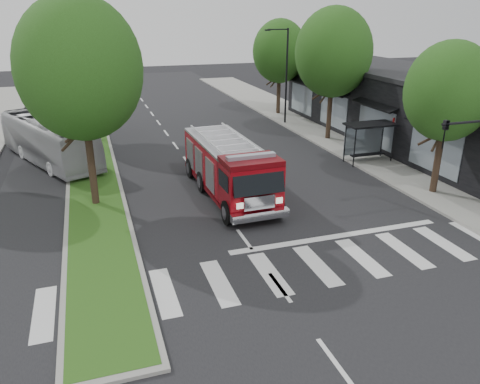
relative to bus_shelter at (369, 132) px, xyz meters
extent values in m
plane|color=black|center=(-11.20, -8.15, -2.04)|extent=(140.00, 140.00, 0.00)
cube|color=gray|center=(1.30, 1.85, -1.96)|extent=(5.00, 80.00, 0.15)
cube|color=gray|center=(-17.20, 9.85, -1.97)|extent=(3.00, 50.00, 0.14)
cube|color=#174B15|center=(-17.20, 9.85, -1.89)|extent=(2.60, 49.50, 0.02)
cube|color=black|center=(5.80, 1.85, 0.46)|extent=(8.00, 30.00, 5.00)
cylinder|color=black|center=(-1.40, -0.75, -0.79)|extent=(0.08, 0.08, 2.50)
cylinder|color=black|center=(1.40, -0.75, -0.79)|extent=(0.08, 0.08, 2.50)
cylinder|color=black|center=(-1.40, 0.45, -0.79)|extent=(0.08, 0.08, 2.50)
cylinder|color=black|center=(1.40, 0.45, -0.79)|extent=(0.08, 0.08, 2.50)
cube|color=black|center=(0.00, -0.15, 0.51)|extent=(3.20, 1.60, 0.12)
cube|color=#8C99A5|center=(0.00, 0.55, -0.74)|extent=(2.80, 0.04, 1.80)
cube|color=black|center=(0.00, -0.15, -1.49)|extent=(2.40, 0.40, 0.08)
cylinder|color=black|center=(0.30, -6.15, -0.17)|extent=(0.36, 0.36, 3.74)
ellipsoid|color=#1D390F|center=(0.30, -6.15, 3.49)|extent=(4.40, 4.40, 5.06)
cylinder|color=black|center=(0.30, 5.85, 0.16)|extent=(0.36, 0.36, 4.40)
ellipsoid|color=#1D390F|center=(0.30, 5.85, 4.46)|extent=(5.60, 5.60, 6.44)
cylinder|color=black|center=(0.30, 15.85, -0.06)|extent=(0.36, 0.36, 3.96)
ellipsoid|color=#1D390F|center=(0.30, 15.85, 3.81)|extent=(5.00, 5.00, 5.75)
cylinder|color=black|center=(-17.20, -2.15, 0.27)|extent=(0.36, 0.36, 4.62)
ellipsoid|color=#1D390F|center=(-17.20, -2.15, 4.79)|extent=(5.80, 5.80, 6.67)
cylinder|color=black|center=(-17.20, 11.85, 0.16)|extent=(0.36, 0.36, 4.40)
ellipsoid|color=#1D390F|center=(-17.20, 11.85, 4.46)|extent=(5.60, 5.60, 6.44)
imported|color=black|center=(-4.50, -11.65, 2.96)|extent=(0.18, 0.22, 1.10)
cylinder|color=black|center=(-0.70, 11.85, 1.96)|extent=(0.16, 0.16, 8.00)
cylinder|color=black|center=(-1.60, 11.85, 5.86)|extent=(1.80, 0.10, 0.10)
cube|color=black|center=(-2.50, 11.85, 5.81)|extent=(0.45, 0.20, 0.12)
cube|color=#550409|center=(-10.29, -2.78, -1.51)|extent=(2.91, 9.00, 0.27)
cube|color=maroon|center=(-10.31, -1.93, -0.39)|extent=(2.85, 6.87, 2.12)
cube|color=maroon|center=(-10.19, -6.08, -0.39)|extent=(2.71, 1.99, 2.23)
cube|color=#B2B2B7|center=(-10.31, -1.93, 0.72)|extent=(2.85, 6.87, 0.13)
cylinder|color=#B2B2B7|center=(-11.27, -1.96, 0.94)|extent=(0.29, 6.37, 0.11)
cylinder|color=#B2B2B7|center=(-9.36, -1.91, 0.94)|extent=(0.29, 6.37, 0.11)
cube|color=silver|center=(-10.16, -7.30, -1.40)|extent=(2.77, 0.45, 0.37)
cube|color=#8C99A5|center=(-10.19, -6.08, 1.04)|extent=(2.35, 0.44, 0.19)
cylinder|color=black|center=(-11.41, -6.43, -1.45)|extent=(0.41, 1.18, 1.17)
cylinder|color=black|center=(-8.96, -6.36, -1.45)|extent=(0.41, 1.18, 1.17)
cylinder|color=black|center=(-11.53, -1.97, -1.45)|extent=(0.41, 1.18, 1.17)
cylinder|color=black|center=(-9.09, -1.90, -1.45)|extent=(0.41, 1.18, 1.17)
cylinder|color=black|center=(-11.61, 0.58, -1.45)|extent=(0.41, 1.18, 1.17)
cylinder|color=black|center=(-9.16, 0.65, -1.45)|extent=(0.41, 1.18, 1.17)
imported|color=#BCBCC1|center=(-19.70, 6.41, -0.55)|extent=(6.66, 10.74, 2.97)
camera|label=1|loc=(-17.06, -25.44, 7.27)|focal=35.00mm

